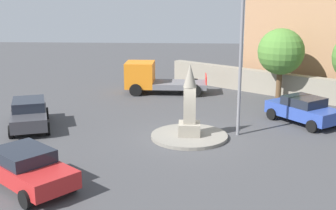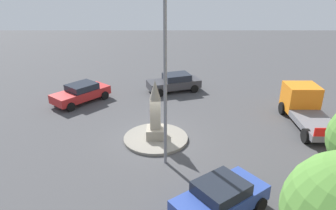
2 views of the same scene
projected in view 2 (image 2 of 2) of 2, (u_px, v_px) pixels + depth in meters
ground_plane at (155, 140)px, 17.98m from camera, size 80.00×80.00×0.00m
traffic_island at (155, 138)px, 17.95m from camera, size 3.73×3.73×0.16m
monument at (154, 115)px, 17.38m from camera, size 1.04×1.04×3.47m
streetlamp at (164, 63)px, 13.78m from camera, size 2.72×0.28×8.72m
car_red_parked_left at (80, 93)px, 23.12m from camera, size 4.16×4.42×1.41m
car_dark_grey_parked_right at (173, 82)px, 25.38m from camera, size 4.60×3.03×1.45m
car_blue_passing at (220, 198)px, 12.09m from camera, size 4.20×3.74×1.46m
truck_orange_waiting at (304, 106)px, 20.01m from camera, size 2.40×5.59×2.16m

